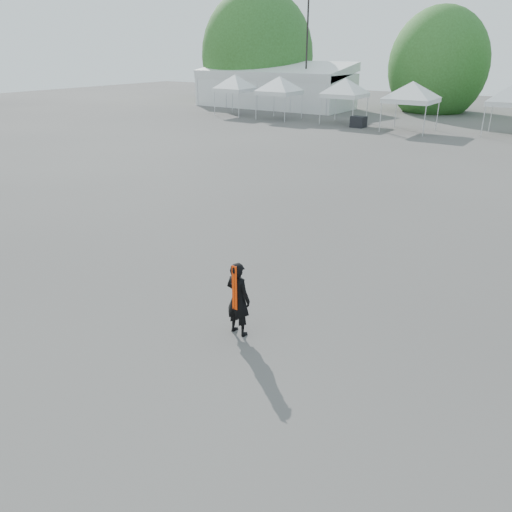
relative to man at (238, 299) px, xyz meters
The scene contains 11 objects.
ground 1.41m from the man, 83.64° to the left, with size 120.00×120.00×0.00m, color #474442.
marquee 42.28m from the man, 121.16° to the left, with size 15.00×6.25×4.23m.
light_pole_west 39.76m from the man, 116.94° to the left, with size 0.60×0.25×10.30m.
tree_far_w 47.09m from the man, 123.45° to the left, with size 4.80×4.80×7.30m.
tree_mid_w 42.03m from the man, 100.82° to the left, with size 4.16×4.16×6.33m.
tent_a 36.13m from the man, 126.33° to the left, with size 3.90×3.90×3.88m.
tent_b 33.38m from the man, 120.20° to the left, with size 4.12×4.12×3.88m.
tent_c 31.58m from the man, 111.05° to the left, with size 4.08×4.08×3.88m.
tent_d 29.08m from the man, 101.73° to the left, with size 4.55×4.55×3.88m.
man is the anchor object (origin of this frame).
crate_west 29.72m from the man, 108.68° to the left, with size 1.02×0.79×0.79m, color black.
Camera 1 is at (5.12, -8.30, 5.41)m, focal length 35.00 mm.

